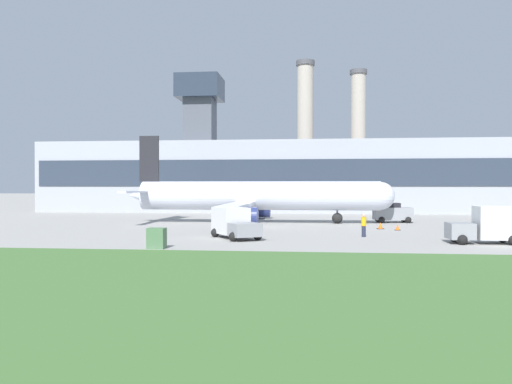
# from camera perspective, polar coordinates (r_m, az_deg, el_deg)

# --- Properties ---
(ground_plane) EXTENTS (400.00, 400.00, 0.00)m
(ground_plane) POSITION_cam_1_polar(r_m,az_deg,el_deg) (48.61, 0.03, -4.07)
(ground_plane) COLOR #999691
(grass_strip) EXTENTS (240.00, 37.00, 0.06)m
(grass_strip) POSITION_cam_1_polar(r_m,az_deg,el_deg) (13.37, -17.61, -16.83)
(grass_strip) COLOR #426B33
(grass_strip) RESTS_ON ground_plane
(terminal_building) EXTENTS (73.64, 12.13, 21.50)m
(terminal_building) POSITION_cam_1_polar(r_m,az_deg,el_deg) (78.65, 1.90, 1.98)
(terminal_building) COLOR #9EA3AD
(terminal_building) RESTS_ON ground_plane
(smokestack_left) EXTENTS (3.93, 3.93, 30.63)m
(smokestack_left) POSITION_cam_1_polar(r_m,az_deg,el_deg) (107.44, 5.65, 6.82)
(smokestack_left) COLOR #B2A899
(smokestack_left) RESTS_ON ground_plane
(smokestack_right) EXTENTS (3.71, 3.71, 29.34)m
(smokestack_right) POSITION_cam_1_polar(r_m,az_deg,el_deg) (111.86, 11.61, 6.23)
(smokestack_right) COLOR #B2A899
(smokestack_right) RESTS_ON ground_plane
(airplane) EXTENTS (29.15, 27.70, 9.61)m
(airplane) POSITION_cam_1_polar(r_m,az_deg,el_deg) (54.33, -0.12, -0.58)
(airplane) COLOR silver
(airplane) RESTS_ON ground_plane
(pushback_tug) EXTENTS (4.28, 2.68, 2.17)m
(pushback_tug) POSITION_cam_1_polar(r_m,az_deg,el_deg) (56.96, 15.37, -2.39)
(pushback_tug) COLOR gray
(pushback_tug) RESTS_ON ground_plane
(baggage_truck) EXTENTS (4.82, 2.52, 2.63)m
(baggage_truck) POSITION_cam_1_polar(r_m,az_deg,el_deg) (38.53, 25.03, -3.51)
(baggage_truck) COLOR gray
(baggage_truck) RESTS_ON ground_plane
(fuel_truck) EXTENTS (4.48, 5.37, 2.36)m
(fuel_truck) POSITION_cam_1_polar(r_m,az_deg,el_deg) (38.67, -2.56, -3.58)
(fuel_truck) COLOR gray
(fuel_truck) RESTS_ON ground_plane
(ground_crew_person) EXTENTS (0.49, 0.49, 1.80)m
(ground_crew_person) POSITION_cam_1_polar(r_m,az_deg,el_deg) (40.44, 12.21, -3.74)
(ground_crew_person) COLOR #23283D
(ground_crew_person) RESTS_ON ground_plane
(traffic_cone_near_nose) EXTENTS (0.66, 0.66, 0.61)m
(traffic_cone_near_nose) POSITION_cam_1_polar(r_m,az_deg,el_deg) (48.30, 14.03, -3.79)
(traffic_cone_near_nose) COLOR black
(traffic_cone_near_nose) RESTS_ON ground_plane
(traffic_cone_wingtip) EXTENTS (0.52, 0.52, 0.57)m
(traffic_cone_wingtip) POSITION_cam_1_polar(r_m,az_deg,el_deg) (47.31, 15.88, -3.91)
(traffic_cone_wingtip) COLOR black
(traffic_cone_wingtip) RESTS_ON ground_plane
(utility_cabinet) EXTENTS (1.11, 0.89, 1.33)m
(utility_cabinet) POSITION_cam_1_polar(r_m,az_deg,el_deg) (32.93, -11.29, -5.21)
(utility_cabinet) COLOR #4C724C
(utility_cabinet) RESTS_ON ground_plane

